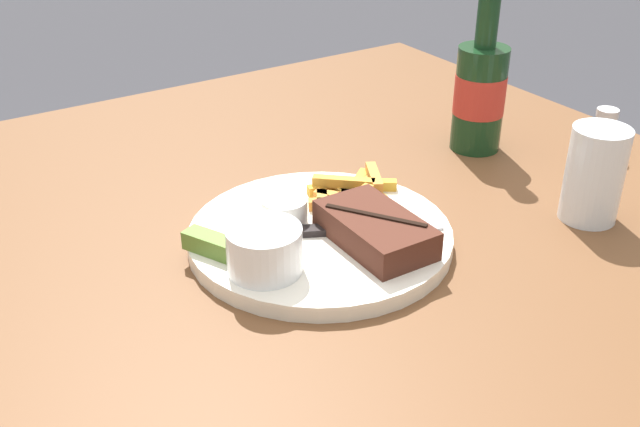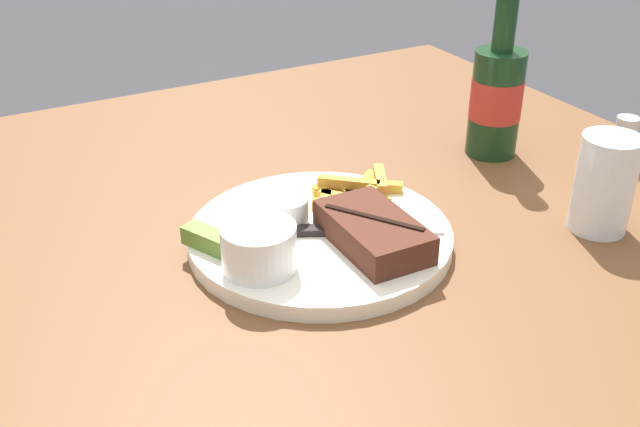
{
  "view_description": "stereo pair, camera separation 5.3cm",
  "coord_description": "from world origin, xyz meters",
  "px_view_note": "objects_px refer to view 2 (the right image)",
  "views": [
    {
      "loc": [
        0.59,
        -0.39,
        1.18
      ],
      "look_at": [
        0.0,
        0.0,
        0.79
      ],
      "focal_mm": 42.0,
      "sensor_mm": 36.0,
      "label": 1
    },
    {
      "loc": [
        0.62,
        -0.34,
        1.18
      ],
      "look_at": [
        0.0,
        0.0,
        0.79
      ],
      "focal_mm": 42.0,
      "sensor_mm": 36.0,
      "label": 2
    }
  ],
  "objects_px": {
    "steak_portion": "(373,231)",
    "coleslaw_cup": "(259,245)",
    "dipping_sauce_cup": "(286,209)",
    "beer_bottle": "(496,96)",
    "salt_shaker": "(624,140)",
    "knife_utensil": "(352,231)",
    "drinking_glass": "(604,184)",
    "dinner_plate": "(320,236)",
    "pickle_spear": "(212,241)",
    "fork_utensil": "(324,196)"
  },
  "relations": [
    {
      "from": "dinner_plate",
      "to": "dipping_sauce_cup",
      "type": "height_order",
      "value": "dipping_sauce_cup"
    },
    {
      "from": "fork_utensil",
      "to": "knife_utensil",
      "type": "relative_size",
      "value": 0.77
    },
    {
      "from": "pickle_spear",
      "to": "salt_shaker",
      "type": "height_order",
      "value": "salt_shaker"
    },
    {
      "from": "knife_utensil",
      "to": "drinking_glass",
      "type": "xyz_separation_m",
      "value": [
        0.1,
        0.27,
        0.04
      ]
    },
    {
      "from": "pickle_spear",
      "to": "beer_bottle",
      "type": "xyz_separation_m",
      "value": [
        -0.08,
        0.44,
        0.05
      ]
    },
    {
      "from": "pickle_spear",
      "to": "fork_utensil",
      "type": "height_order",
      "value": "pickle_spear"
    },
    {
      "from": "beer_bottle",
      "to": "drinking_glass",
      "type": "bearing_deg",
      "value": -7.68
    },
    {
      "from": "steak_portion",
      "to": "coleslaw_cup",
      "type": "xyz_separation_m",
      "value": [
        -0.02,
        -0.12,
        0.01
      ]
    },
    {
      "from": "coleslaw_cup",
      "to": "beer_bottle",
      "type": "height_order",
      "value": "beer_bottle"
    },
    {
      "from": "steak_portion",
      "to": "drinking_glass",
      "type": "bearing_deg",
      "value": 75.69
    },
    {
      "from": "dipping_sauce_cup",
      "to": "steak_portion",
      "type": "bearing_deg",
      "value": 33.73
    },
    {
      "from": "dipping_sauce_cup",
      "to": "salt_shaker",
      "type": "xyz_separation_m",
      "value": [
        0.04,
        0.48,
        -0.0
      ]
    },
    {
      "from": "knife_utensil",
      "to": "drinking_glass",
      "type": "relative_size",
      "value": 1.38
    },
    {
      "from": "steak_portion",
      "to": "pickle_spear",
      "type": "height_order",
      "value": "steak_portion"
    },
    {
      "from": "drinking_glass",
      "to": "knife_utensil",
      "type": "bearing_deg",
      "value": -110.15
    },
    {
      "from": "steak_portion",
      "to": "coleslaw_cup",
      "type": "relative_size",
      "value": 1.74
    },
    {
      "from": "fork_utensil",
      "to": "beer_bottle",
      "type": "relative_size",
      "value": 0.51
    },
    {
      "from": "dipping_sauce_cup",
      "to": "drinking_glass",
      "type": "bearing_deg",
      "value": 64.22
    },
    {
      "from": "salt_shaker",
      "to": "beer_bottle",
      "type": "bearing_deg",
      "value": -129.57
    },
    {
      "from": "steak_portion",
      "to": "knife_utensil",
      "type": "relative_size",
      "value": 0.85
    },
    {
      "from": "steak_portion",
      "to": "beer_bottle",
      "type": "distance_m",
      "value": 0.33
    },
    {
      "from": "beer_bottle",
      "to": "drinking_glass",
      "type": "height_order",
      "value": "beer_bottle"
    },
    {
      "from": "steak_portion",
      "to": "beer_bottle",
      "type": "bearing_deg",
      "value": 118.03
    },
    {
      "from": "steak_portion",
      "to": "beer_bottle",
      "type": "relative_size",
      "value": 0.57
    },
    {
      "from": "dinner_plate",
      "to": "coleslaw_cup",
      "type": "distance_m",
      "value": 0.1
    },
    {
      "from": "fork_utensil",
      "to": "knife_utensil",
      "type": "bearing_deg",
      "value": 23.6
    },
    {
      "from": "coleslaw_cup",
      "to": "beer_bottle",
      "type": "bearing_deg",
      "value": 108.37
    },
    {
      "from": "drinking_glass",
      "to": "salt_shaker",
      "type": "relative_size",
      "value": 1.73
    },
    {
      "from": "coleslaw_cup",
      "to": "pickle_spear",
      "type": "distance_m",
      "value": 0.07
    },
    {
      "from": "dipping_sauce_cup",
      "to": "beer_bottle",
      "type": "height_order",
      "value": "beer_bottle"
    },
    {
      "from": "pickle_spear",
      "to": "drinking_glass",
      "type": "relative_size",
      "value": 0.63
    },
    {
      "from": "pickle_spear",
      "to": "coleslaw_cup",
      "type": "bearing_deg",
      "value": 27.42
    },
    {
      "from": "dinner_plate",
      "to": "drinking_glass",
      "type": "distance_m",
      "value": 0.32
    },
    {
      "from": "pickle_spear",
      "to": "knife_utensil",
      "type": "bearing_deg",
      "value": 74.05
    },
    {
      "from": "coleslaw_cup",
      "to": "dipping_sauce_cup",
      "type": "xyz_separation_m",
      "value": [
        -0.07,
        0.06,
        -0.01
      ]
    },
    {
      "from": "dinner_plate",
      "to": "steak_portion",
      "type": "height_order",
      "value": "steak_portion"
    },
    {
      "from": "beer_bottle",
      "to": "salt_shaker",
      "type": "height_order",
      "value": "beer_bottle"
    },
    {
      "from": "knife_utensil",
      "to": "beer_bottle",
      "type": "distance_m",
      "value": 0.33
    },
    {
      "from": "coleslaw_cup",
      "to": "salt_shaker",
      "type": "height_order",
      "value": "same"
    },
    {
      "from": "dipping_sauce_cup",
      "to": "knife_utensil",
      "type": "bearing_deg",
      "value": 42.85
    },
    {
      "from": "coleslaw_cup",
      "to": "fork_utensil",
      "type": "height_order",
      "value": "coleslaw_cup"
    },
    {
      "from": "salt_shaker",
      "to": "drinking_glass",
      "type": "bearing_deg",
      "value": -55.63
    },
    {
      "from": "dipping_sauce_cup",
      "to": "drinking_glass",
      "type": "xyz_separation_m",
      "value": [
        0.15,
        0.32,
        0.02
      ]
    },
    {
      "from": "steak_portion",
      "to": "dipping_sauce_cup",
      "type": "relative_size",
      "value": 2.6
    },
    {
      "from": "drinking_glass",
      "to": "beer_bottle",
      "type": "bearing_deg",
      "value": 172.32
    },
    {
      "from": "coleslaw_cup",
      "to": "pickle_spear",
      "type": "xyz_separation_m",
      "value": [
        -0.06,
        -0.03,
        -0.02
      ]
    },
    {
      "from": "steak_portion",
      "to": "fork_utensil",
      "type": "bearing_deg",
      "value": 176.44
    },
    {
      "from": "steak_portion",
      "to": "pickle_spear",
      "type": "bearing_deg",
      "value": -115.67
    },
    {
      "from": "beer_bottle",
      "to": "pickle_spear",
      "type": "bearing_deg",
      "value": -79.57
    },
    {
      "from": "pickle_spear",
      "to": "fork_utensil",
      "type": "relative_size",
      "value": 0.6
    }
  ]
}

